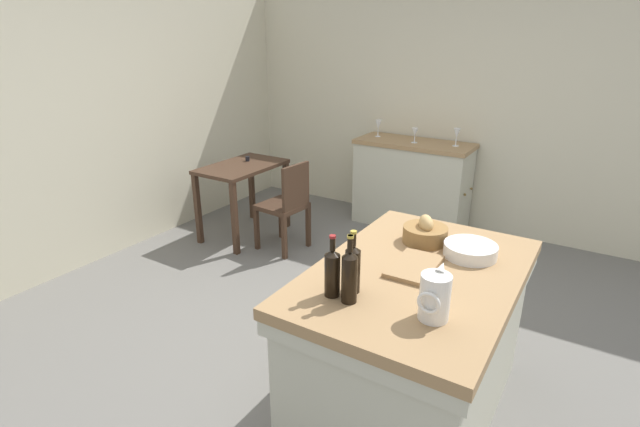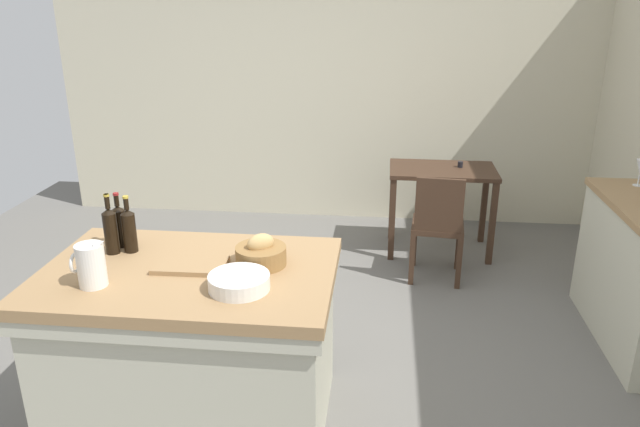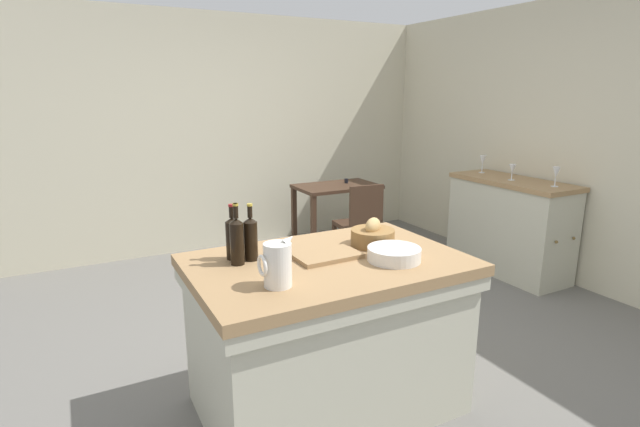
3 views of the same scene
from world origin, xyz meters
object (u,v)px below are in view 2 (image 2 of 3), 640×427
writing_desk (442,182)px  bread_basket (261,254)px  wash_bowl (239,282)px  island_table (194,341)px  pitcher (91,265)px  wooden_chair (438,224)px  wine_bottle_amber (119,225)px  cutting_board (191,265)px  wine_bottle_green (111,230)px  wine_bottle_dark (129,229)px

writing_desk → bread_basket: bearing=-115.3°
wash_bowl → bread_basket: (0.05, 0.27, 0.02)m
island_table → pitcher: 0.68m
wooden_chair → bread_basket: size_ratio=3.47×
bread_basket → wine_bottle_amber: 0.81m
writing_desk → wash_bowl: 2.87m
wash_bowl → cutting_board: size_ratio=0.81×
pitcher → wine_bottle_amber: size_ratio=0.82×
writing_desk → wine_bottle_amber: wine_bottle_amber is taller
island_table → wine_bottle_green: 0.72m
cutting_board → wine_bottle_dark: 0.42m
wine_bottle_amber → island_table: bearing=-29.0°
pitcher → wash_bowl: (0.69, 0.04, -0.07)m
island_table → bread_basket: bearing=15.2°
wooden_chair → wine_bottle_amber: bearing=-139.0°
bread_basket → cutting_board: size_ratio=0.72×
writing_desk → wine_bottle_green: (-1.91, -2.28, 0.39)m
wine_bottle_dark → wine_bottle_amber: 0.10m
cutting_board → wine_bottle_green: bearing=164.1°
pitcher → bread_basket: bearing=23.0°
wash_bowl → bread_basket: bread_basket is taller
wine_bottle_green → pitcher: bearing=-79.6°
cutting_board → wine_bottle_amber: size_ratio=1.17×
pitcher → bread_basket: (0.73, 0.31, -0.05)m
wine_bottle_dark → wine_bottle_amber: wine_bottle_dark is taller
bread_basket → wooden_chair: bearing=59.2°
island_table → wooden_chair: size_ratio=1.64×
writing_desk → wash_bowl: wash_bowl is taller
cutting_board → wine_bottle_dark: size_ratio=1.14×
writing_desk → pitcher: pitcher is taller
writing_desk → wine_bottle_amber: (-1.90, -2.19, 0.38)m
island_table → wooden_chair: bearing=52.9°
wine_bottle_amber → writing_desk: bearing=49.1°
island_table → wooden_chair: island_table is taller
island_table → wine_bottle_amber: (-0.44, 0.25, 0.53)m
wine_bottle_green → writing_desk: bearing=50.2°
pitcher → bread_basket: 0.80m
pitcher → wine_bottle_amber: wine_bottle_amber is taller
pitcher → wine_bottle_amber: 0.47m
wooden_chair → writing_desk: bearing=83.4°
pitcher → cutting_board: 0.47m
wooden_chair → wine_bottle_dark: bearing=-136.6°
wine_bottle_amber → wash_bowl: bearing=-29.6°
wash_bowl → wine_bottle_dark: bearing=151.5°
wooden_chair → pitcher: bearing=-130.8°
wooden_chair → wine_bottle_amber: 2.48m
writing_desk → bread_basket: bread_basket is taller
writing_desk → wooden_chair: (-0.07, -0.60, -0.16)m
cutting_board → wine_bottle_amber: bearing=153.7°
bread_basket → cutting_board: 0.35m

